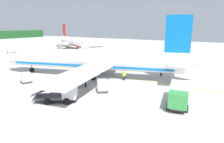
{
  "coord_description": "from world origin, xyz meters",
  "views": [
    {
      "loc": [
        -16.06,
        0.1,
        10.06
      ],
      "look_at": [
        12.12,
        17.65,
        2.28
      ],
      "focal_mm": 31.38,
      "sensor_mm": 36.0,
      "label": 1
    }
  ],
  "objects": [
    {
      "name": "airliner_mid_apron",
      "position": [
        48.96,
        61.06,
        3.11
      ],
      "size": [
        29.15,
        34.35,
        10.9
      ],
      "color": "white",
      "rests_on": "ground"
    },
    {
      "name": "crew_loader_left",
      "position": [
        7.65,
        26.1,
        1.01
      ],
      "size": [
        0.39,
        0.59,
        1.71
      ],
      "color": "#191E33",
      "rests_on": "ground"
    },
    {
      "name": "crew_supervisor",
      "position": [
        15.37,
        17.01,
        1.0
      ],
      "size": [
        0.41,
        0.57,
        1.7
      ],
      "color": "#191E33",
      "rests_on": "ground"
    },
    {
      "name": "service_truck_fuel",
      "position": [
        8.8,
        5.45,
        1.45
      ],
      "size": [
        6.76,
        3.45,
        2.51
      ],
      "color": "#338C3F",
      "rests_on": "ground"
    },
    {
      "name": "crew_loader_right",
      "position": [
        8.22,
        20.41,
        1.03
      ],
      "size": [
        0.31,
        0.62,
        1.75
      ],
      "color": "#191E33",
      "rests_on": "ground"
    },
    {
      "name": "cargo_container_near",
      "position": [
        4.6,
        31.31,
        0.93
      ],
      "size": [
        2.22,
        2.22,
        1.97
      ],
      "color": "#333338",
      "rests_on": "ground"
    },
    {
      "name": "cargo_container_mid",
      "position": [
        7.76,
        16.73,
        0.98
      ],
      "size": [
        2.37,
        2.37,
        2.07
      ],
      "color": "#333338",
      "rests_on": "ground"
    },
    {
      "name": "service_truck_baggage",
      "position": [
        1.7,
        18.92,
        1.19
      ],
      "size": [
        4.95,
        5.91,
        2.54
      ],
      "color": "silver",
      "rests_on": "ground"
    },
    {
      "name": "crew_marshaller",
      "position": [
        22.07,
        12.08,
        0.97
      ],
      "size": [
        0.23,
        0.63,
        1.65
      ],
      "color": "#191E33",
      "rests_on": "ground"
    },
    {
      "name": "apron_guide_line",
      "position": [
        17.25,
        19.33,
        0.01
      ],
      "size": [
        0.3,
        60.0,
        0.01
      ],
      "primitive_type": "cube",
      "color": "yellow",
      "rests_on": "ground"
    },
    {
      "name": "airliner_foreground",
      "position": [
        14.61,
        23.78,
        3.39
      ],
      "size": [
        34.05,
        40.71,
        11.9
      ],
      "color": "white",
      "rests_on": "ground"
    }
  ]
}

